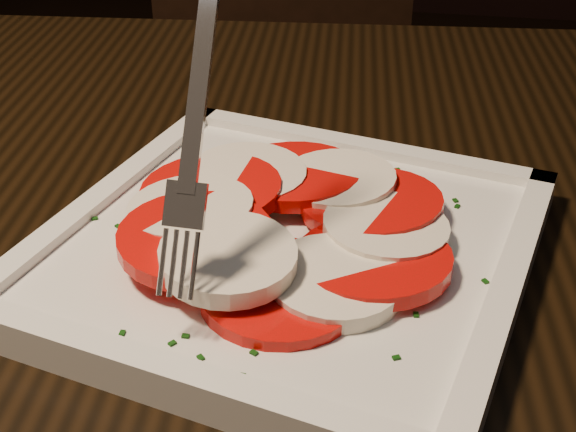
{
  "coord_description": "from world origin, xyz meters",
  "views": [
    {
      "loc": [
        0.38,
        -0.25,
        1.01
      ],
      "look_at": [
        0.32,
        0.11,
        0.78
      ],
      "focal_mm": 50.0,
      "sensor_mm": 36.0,
      "label": 1
    }
  ],
  "objects_px": {
    "table": "(256,373)",
    "chair": "(290,76)",
    "plate": "(288,251)",
    "fork": "(205,97)"
  },
  "relations": [
    {
      "from": "chair",
      "to": "plate",
      "type": "xyz_separation_m",
      "value": [
        0.14,
        -0.81,
        0.22
      ]
    },
    {
      "from": "chair",
      "to": "plate",
      "type": "distance_m",
      "value": 0.85
    },
    {
      "from": "chair",
      "to": "plate",
      "type": "relative_size",
      "value": 3.71
    },
    {
      "from": "table",
      "to": "plate",
      "type": "distance_m",
      "value": 0.11
    },
    {
      "from": "chair",
      "to": "plate",
      "type": "bearing_deg",
      "value": -96.53
    },
    {
      "from": "table",
      "to": "fork",
      "type": "height_order",
      "value": "fork"
    },
    {
      "from": "chair",
      "to": "plate",
      "type": "height_order",
      "value": "chair"
    },
    {
      "from": "plate",
      "to": "fork",
      "type": "bearing_deg",
      "value": -135.34
    },
    {
      "from": "table",
      "to": "chair",
      "type": "xyz_separation_m",
      "value": [
        -0.12,
        0.79,
        -0.12
      ]
    },
    {
      "from": "chair",
      "to": "table",
      "type": "bearing_deg",
      "value": -98.02
    }
  ]
}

